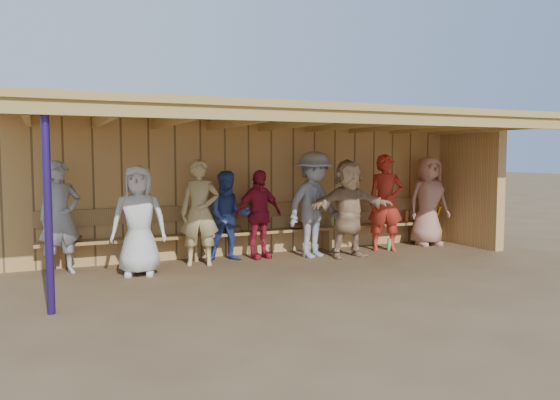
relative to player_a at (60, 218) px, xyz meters
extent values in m
plane|color=brown|center=(3.42, -0.81, -0.86)|extent=(90.00, 90.00, 0.00)
imported|color=#9898A0|center=(0.00, 0.00, 0.00)|extent=(0.72, 0.59, 1.72)
imported|color=silver|center=(1.07, -0.55, -0.03)|extent=(0.92, 0.72, 1.66)
imported|color=#374E98|center=(2.66, 0.00, -0.09)|extent=(0.83, 0.69, 1.53)
imported|color=#B21C35|center=(3.21, 0.00, -0.08)|extent=(0.96, 0.53, 1.55)
imported|color=gray|center=(4.15, -0.29, 0.07)|extent=(1.36, 1.05, 1.87)
imported|color=tan|center=(4.70, -0.55, 0.01)|extent=(1.61, 0.53, 1.73)
imported|color=red|center=(5.69, -0.23, 0.05)|extent=(0.78, 0.66, 1.82)
imported|color=tan|center=(6.83, -0.06, 0.03)|extent=(0.91, 0.63, 1.78)
imported|color=tan|center=(2.11, -0.18, 0.01)|extent=(0.73, 0.59, 1.74)
cube|color=tan|center=(3.42, 0.54, 0.34)|extent=(8.60, 0.20, 2.40)
cube|color=tan|center=(7.62, -0.36, 0.34)|extent=(0.20, 1.62, 2.40)
cube|color=tan|center=(3.42, -0.81, 1.59)|extent=(8.80, 3.20, 0.10)
cube|color=tan|center=(3.42, -2.31, 1.46)|extent=(8.80, 0.10, 0.18)
cube|color=tan|center=(-0.38, -0.81, 1.45)|extent=(0.08, 3.00, 0.16)
cube|color=tan|center=(0.57, -0.81, 1.45)|extent=(0.08, 3.00, 0.16)
cube|color=tan|center=(1.52, -0.81, 1.45)|extent=(0.08, 3.00, 0.16)
cube|color=tan|center=(2.47, -0.81, 1.45)|extent=(0.08, 3.00, 0.16)
cube|color=tan|center=(3.42, -0.81, 1.45)|extent=(0.08, 3.00, 0.16)
cube|color=tan|center=(4.37, -0.81, 1.45)|extent=(0.08, 3.00, 0.16)
cube|color=tan|center=(5.32, -0.81, 1.45)|extent=(0.08, 3.00, 0.16)
cube|color=tan|center=(6.27, -0.81, 1.45)|extent=(0.08, 3.00, 0.16)
cube|color=tan|center=(7.22, -0.81, 1.45)|extent=(0.08, 3.00, 0.16)
cylinder|color=navy|center=(-0.18, -2.21, 0.34)|extent=(0.09, 0.09, 2.40)
cube|color=#A98148|center=(3.42, 0.25, -0.43)|extent=(7.60, 0.32, 0.05)
cube|color=#A98148|center=(3.42, 0.41, -0.06)|extent=(7.60, 0.04, 0.26)
cube|color=#A98148|center=(-0.18, 0.25, -0.66)|extent=(0.06, 0.29, 0.40)
cube|color=#A98148|center=(2.12, 0.25, -0.66)|extent=(0.06, 0.29, 0.40)
cube|color=#A98148|center=(4.71, 0.25, -0.66)|extent=(0.06, 0.29, 0.40)
cube|color=#A98148|center=(7.02, 0.25, -0.66)|extent=(0.06, 0.29, 0.40)
cylinder|color=gold|center=(7.07, 0.05, -0.46)|extent=(0.13, 0.41, 0.80)
sphere|color=orange|center=(7.07, 0.05, -0.82)|extent=(0.08, 0.08, 0.08)
ellipsoid|color=#593319|center=(0.17, 0.20, -0.34)|extent=(0.30, 0.24, 0.14)
ellipsoid|color=#593319|center=(2.82, 0.20, -0.34)|extent=(0.30, 0.24, 0.14)
ellipsoid|color=#593319|center=(4.04, 0.20, -0.34)|extent=(0.30, 0.24, 0.14)
cylinder|color=#A2D76B|center=(4.85, 0.30, -0.30)|extent=(0.07, 0.07, 0.22)
cylinder|color=orange|center=(6.59, 0.30, -0.30)|extent=(0.07, 0.07, 0.22)
cylinder|color=#79C261|center=(5.77, -0.25, -0.75)|extent=(0.07, 0.07, 0.22)
camera|label=1|loc=(-0.25, -8.79, 0.92)|focal=35.00mm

